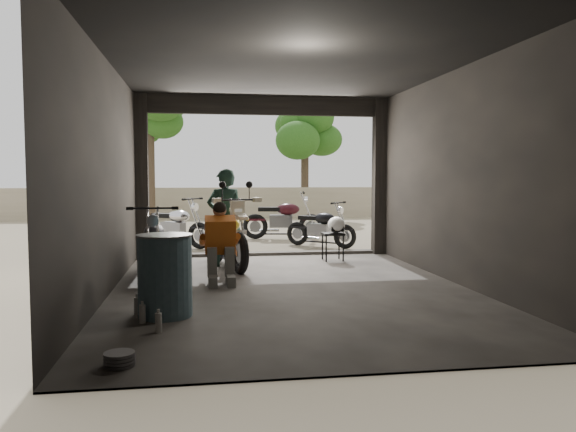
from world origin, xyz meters
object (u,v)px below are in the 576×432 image
object	(u,v)px
sign_post	(418,166)
mechanic	(221,245)
outside_bike_a	(175,223)
left_bike	(154,241)
outside_bike_c	(321,224)
helmet	(336,225)
oil_drum	(165,277)
rider	(225,218)
outside_bike_b	(283,215)
stool	(333,237)
main_bike	(228,232)

from	to	relation	value
sign_post	mechanic	bearing A→B (deg)	-131.74
outside_bike_a	sign_post	world-z (taller)	sign_post
left_bike	outside_bike_c	world-z (taller)	left_bike
left_bike	outside_bike_c	size ratio (longest dim) A/B	1.11
left_bike	mechanic	distance (m)	1.30
helmet	oil_drum	bearing A→B (deg)	-124.34
outside_bike_c	helmet	xyz separation A→B (m)	(-0.17, -2.18, 0.18)
rider	helmet	xyz separation A→B (m)	(2.12, 0.36, -0.17)
outside_bike_b	stool	xyz separation A→B (m)	(0.38, -3.94, -0.14)
stool	helmet	world-z (taller)	helmet
outside_bike_c	oil_drum	bearing A→B (deg)	-166.72
stool	oil_drum	world-z (taller)	oil_drum
main_bike	outside_bike_c	size ratio (longest dim) A/B	1.23
outside_bike_a	outside_bike_c	size ratio (longest dim) A/B	1.09
outside_bike_a	outside_bike_c	xyz separation A→B (m)	(3.29, -0.43, -0.05)
outside_bike_c	rider	distance (m)	3.43
outside_bike_a	helmet	size ratio (longest dim) A/B	4.94
left_bike	helmet	distance (m)	3.49
rider	stool	distance (m)	2.13
left_bike	stool	distance (m)	3.44
outside_bike_c	helmet	size ratio (longest dim) A/B	4.54
main_bike	sign_post	bearing A→B (deg)	-2.42
left_bike	sign_post	size ratio (longest dim) A/B	0.65
left_bike	mechanic	bearing A→B (deg)	-40.04
rider	sign_post	bearing A→B (deg)	-175.32
mechanic	outside_bike_b	bearing A→B (deg)	71.77
main_bike	stool	bearing A→B (deg)	0.38
outside_bike_a	sign_post	size ratio (longest dim) A/B	0.64
mechanic	helmet	distance (m)	3.01
oil_drum	outside_bike_c	bearing A→B (deg)	62.80
outside_bike_a	stool	distance (m)	4.02
stool	mechanic	bearing A→B (deg)	-137.56
left_bike	oil_drum	size ratio (longest dim) A/B	1.81
outside_bike_c	rider	bearing A→B (deg)	178.58
outside_bike_b	sign_post	distance (m)	4.45
outside_bike_b	helmet	world-z (taller)	outside_bike_b
mechanic	sign_post	size ratio (longest dim) A/B	0.45
sign_post	helmet	bearing A→B (deg)	-152.81
main_bike	outside_bike_a	size ratio (longest dim) A/B	1.13
left_bike	rider	xyz separation A→B (m)	(1.16, 0.83, 0.29)
sign_post	outside_bike_a	bearing A→B (deg)	172.84
left_bike	sign_post	world-z (taller)	sign_post
stool	rider	bearing A→B (deg)	-169.62
left_bike	outside_bike_a	xyz separation A→B (m)	(0.15, 3.81, -0.01)
outside_bike_a	outside_bike_c	distance (m)	3.32
outside_bike_a	outside_bike_b	size ratio (longest dim) A/B	0.93
outside_bike_b	mechanic	world-z (taller)	outside_bike_b
outside_bike_a	oil_drum	distance (m)	6.50
helmet	outside_bike_c	bearing A→B (deg)	88.56
outside_bike_c	sign_post	distance (m)	2.79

